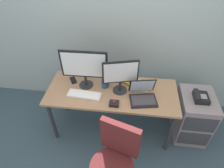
# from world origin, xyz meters

# --- Properties ---
(ground_plane) EXTENTS (8.00, 8.00, 0.00)m
(ground_plane) POSITION_xyz_m (0.00, 0.00, 0.00)
(ground_plane) COLOR #354B59
(back_wall) EXTENTS (6.00, 0.10, 2.80)m
(back_wall) POSITION_xyz_m (0.00, 0.67, 1.40)
(back_wall) COLOR #9AACAE
(back_wall) RESTS_ON ground
(desk) EXTENTS (1.62, 0.65, 0.72)m
(desk) POSITION_xyz_m (0.00, 0.00, 0.64)
(desk) COLOR #A47957
(desk) RESTS_ON ground
(file_cabinet) EXTENTS (0.42, 0.53, 0.68)m
(file_cabinet) POSITION_xyz_m (1.08, 0.05, 0.34)
(file_cabinet) COLOR gray
(file_cabinet) RESTS_ON ground
(desk_phone) EXTENTS (0.17, 0.20, 0.09)m
(desk_phone) POSITION_xyz_m (1.07, 0.03, 0.72)
(desk_phone) COLOR black
(desk_phone) RESTS_ON file_cabinet
(office_chair) EXTENTS (0.52, 0.54, 0.95)m
(office_chair) POSITION_xyz_m (0.12, -0.80, 0.43)
(office_chair) COLOR black
(office_chair) RESTS_ON ground
(monitor_main) EXTENTS (0.57, 0.18, 0.51)m
(monitor_main) POSITION_xyz_m (-0.34, 0.07, 1.02)
(monitor_main) COLOR #262628
(monitor_main) RESTS_ON desk
(monitor_side) EXTENTS (0.42, 0.18, 0.44)m
(monitor_side) POSITION_xyz_m (0.10, 0.03, 0.98)
(monitor_side) COLOR #262628
(monitor_side) RESTS_ON desk
(keyboard) EXTENTS (0.42, 0.17, 0.03)m
(keyboard) POSITION_xyz_m (-0.32, -0.11, 0.73)
(keyboard) COLOR silver
(keyboard) RESTS_ON desk
(laptop) EXTENTS (0.36, 0.34, 0.23)m
(laptop) POSITION_xyz_m (0.38, -0.08, 0.77)
(laptop) COLOR black
(laptop) RESTS_ON desk
(trackball_mouse) EXTENTS (0.11, 0.09, 0.07)m
(trackball_mouse) POSITION_xyz_m (0.05, -0.22, 0.74)
(trackball_mouse) COLOR black
(trackball_mouse) RESTS_ON desk
(coffee_mug) EXTENTS (0.10, 0.09, 0.11)m
(coffee_mug) POSITION_xyz_m (-0.10, 0.08, 0.78)
(coffee_mug) COLOR #2C5183
(coffee_mug) RESTS_ON desk
(paper_notepad) EXTENTS (0.17, 0.23, 0.01)m
(paper_notepad) POSITION_xyz_m (0.38, 0.15, 0.73)
(paper_notepad) COLOR white
(paper_notepad) RESTS_ON desk
(cell_phone) EXTENTS (0.13, 0.16, 0.01)m
(cell_phone) POSITION_xyz_m (-0.53, 0.15, 0.73)
(cell_phone) COLOR black
(cell_phone) RESTS_ON desk
(banana) EXTENTS (0.18, 0.15, 0.04)m
(banana) POSITION_xyz_m (0.14, 0.18, 0.74)
(banana) COLOR yellow
(banana) RESTS_ON desk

